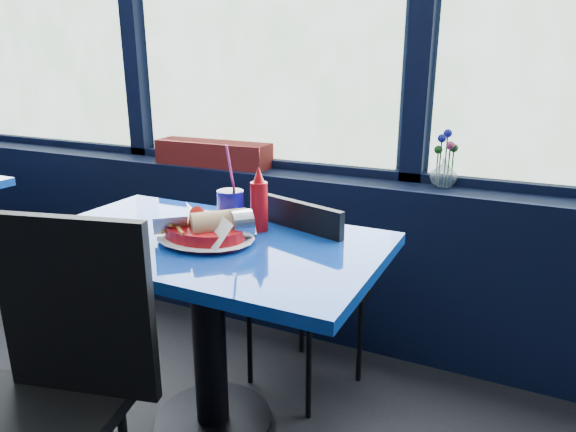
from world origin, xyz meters
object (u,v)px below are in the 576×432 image
object	(u,v)px
chair_near_back	(303,284)
soda_cup	(231,210)
food_basket	(207,230)
near_table	(207,287)
ketchup_bottle	(259,203)
flower_vase	(444,170)
chair_near_front	(36,390)
planter_box	(213,153)

from	to	relation	value
chair_near_back	soda_cup	size ratio (longest dim) A/B	2.72
food_basket	near_table	bearing A→B (deg)	120.45
food_basket	ketchup_bottle	world-z (taller)	ketchup_bottle
flower_vase	food_basket	bearing A→B (deg)	-123.38
near_table	chair_near_front	distance (m)	0.65
chair_near_back	planter_box	world-z (taller)	planter_box
chair_near_front	near_table	bearing A→B (deg)	71.40
chair_near_back	food_basket	xyz separation A→B (m)	(-0.19, -0.35, 0.30)
soda_cup	flower_vase	bearing A→B (deg)	53.49
near_table	planter_box	xyz separation A→B (m)	(-0.52, 0.85, 0.29)
ketchup_bottle	planter_box	bearing A→B (deg)	133.28
planter_box	food_basket	xyz separation A→B (m)	(0.55, -0.87, -0.07)
planter_box	food_basket	world-z (taller)	planter_box
planter_box	soda_cup	xyz separation A→B (m)	(0.57, -0.75, -0.03)
ketchup_bottle	chair_near_back	bearing A→B (deg)	60.93
near_table	ketchup_bottle	distance (m)	0.35
planter_box	soda_cup	world-z (taller)	soda_cup
food_basket	soda_cup	bearing A→B (deg)	61.29
ketchup_bottle	soda_cup	world-z (taller)	soda_cup
chair_near_back	ketchup_bottle	xyz separation A→B (m)	(-0.10, -0.17, 0.36)
near_table	food_basket	size ratio (longest dim) A/B	3.26
planter_box	flower_vase	world-z (taller)	flower_vase
chair_near_front	planter_box	size ratio (longest dim) A/B	1.57
near_table	soda_cup	world-z (taller)	soda_cup
near_table	flower_vase	xyz separation A→B (m)	(0.63, 0.89, 0.31)
ketchup_bottle	food_basket	bearing A→B (deg)	-118.28
soda_cup	ketchup_bottle	bearing A→B (deg)	35.86
near_table	food_basket	world-z (taller)	food_basket
near_table	chair_near_front	size ratio (longest dim) A/B	1.24
near_table	ketchup_bottle	world-z (taller)	ketchup_bottle
planter_box	soda_cup	bearing A→B (deg)	-54.13
chair_near_back	soda_cup	xyz separation A→B (m)	(-0.18, -0.23, 0.34)
chair_near_front	chair_near_back	distance (m)	1.02
chair_near_back	food_basket	bearing A→B (deg)	78.80
flower_vase	food_basket	xyz separation A→B (m)	(-0.60, -0.91, -0.08)
chair_near_front	ketchup_bottle	world-z (taller)	ketchup_bottle
flower_vase	planter_box	bearing A→B (deg)	-178.06
near_table	flower_vase	world-z (taller)	flower_vase
flower_vase	ketchup_bottle	distance (m)	0.89
near_table	planter_box	world-z (taller)	planter_box
near_table	ketchup_bottle	bearing A→B (deg)	50.94
near_table	planter_box	bearing A→B (deg)	121.68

